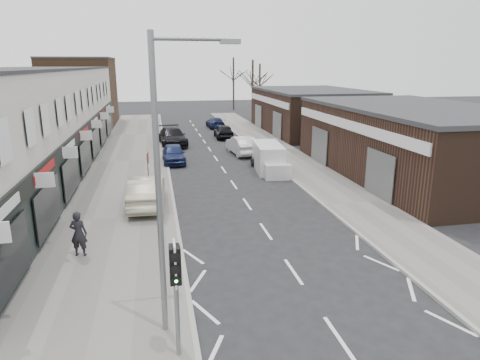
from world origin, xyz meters
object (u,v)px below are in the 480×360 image
warning_sign (148,161)px  sedan_on_pavement (147,191)px  pedestrian (79,234)px  parked_car_left_b (173,137)px  traffic_light (175,274)px  white_van (269,159)px  parked_car_right_a (242,145)px  parked_car_left_a (174,154)px  parked_car_right_b (224,131)px  parked_car_right_c (215,123)px  street_lamp (165,174)px

warning_sign → sedan_on_pavement: warning_sign is taller
pedestrian → parked_car_left_b: size_ratio=0.32×
traffic_light → parked_car_left_b: size_ratio=0.55×
traffic_light → white_van: size_ratio=0.61×
warning_sign → sedan_on_pavement: (-0.13, -1.57, -1.27)m
white_van → parked_car_right_a: white_van is taller
parked_car_left_a → traffic_light: bearing=-93.2°
warning_sign → parked_car_left_a: bearing=79.0°
white_van → parked_car_right_b: (-0.88, 14.66, -0.19)m
parked_car_left_a → parked_car_right_b: bearing=61.3°
warning_sign → parked_car_right_a: size_ratio=0.58×
warning_sign → sedan_on_pavement: 2.02m
warning_sign → parked_car_left_a: (1.76, 9.05, -1.49)m
parked_car_right_c → pedestrian: bearing=71.3°
parked_car_left_b → warning_sign: bearing=-101.9°
white_van → parked_car_left_a: white_van is taller
white_van → parked_car_left_b: (-6.21, 11.60, -0.10)m
parked_car_right_a → parked_car_right_b: bearing=-93.9°
street_lamp → parked_car_right_a: (6.94, 24.02, -3.85)m
street_lamp → sedan_on_pavement: street_lamp is taller
sedan_on_pavement → parked_car_left_a: bearing=-97.4°
sedan_on_pavement → parked_car_right_b: bearing=-106.7°
pedestrian → parked_car_left_a: size_ratio=0.44×
sedan_on_pavement → parked_car_left_b: 18.27m
sedan_on_pavement → pedestrian: (-2.52, -5.71, 0.09)m
parked_car_right_a → pedestrian: bearing=55.7°
parked_car_left_b → parked_car_right_a: size_ratio=1.20×
warning_sign → parked_car_right_b: bearing=69.4°
parked_car_right_b → parked_car_left_b: bearing=31.5°
warning_sign → white_van: (8.24, 4.96, -1.29)m
parked_car_right_a → parked_car_left_b: bearing=-49.3°
parked_car_left_b → sedan_on_pavement: bearing=-101.7°
street_lamp → parked_car_right_c: bearing=80.1°
street_lamp → warning_sign: size_ratio=2.96×
pedestrian → parked_car_right_b: 28.71m
sedan_on_pavement → parked_car_left_a: (1.89, 10.62, -0.23)m
parked_car_right_a → street_lamp: bearing=68.5°
white_van → parked_car_left_b: 13.16m
sedan_on_pavement → pedestrian: size_ratio=2.73×
parked_car_right_b → warning_sign: bearing=71.1°
street_lamp → parked_car_right_a: 25.30m
parked_car_left_b → parked_car_right_c: bearing=57.4°
parked_car_right_a → sedan_on_pavement: bearing=53.6°
street_lamp → parked_car_right_c: (6.93, 39.92, -3.98)m
pedestrian → parked_car_right_a: 21.14m
street_lamp → parked_car_right_a: bearing=73.9°
traffic_light → white_van: traffic_light is taller
traffic_light → parked_car_right_c: traffic_light is taller
parked_car_right_c → parked_car_left_a: bearing=70.0°
traffic_light → pedestrian: size_ratio=1.71×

